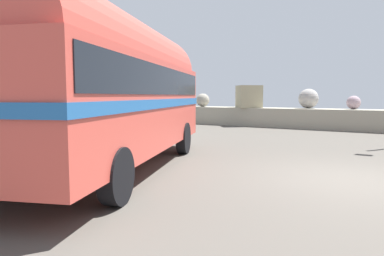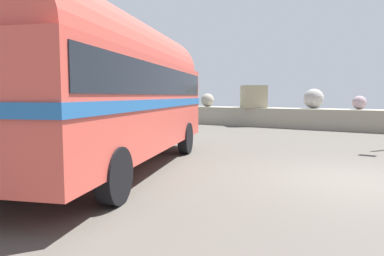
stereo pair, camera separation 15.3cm
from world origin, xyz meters
name	(u,v)px [view 1 (the left image)]	position (x,y,z in m)	size (l,w,h in m)	color
ground	(351,180)	(0.00, 0.00, 0.01)	(32.00, 26.00, 0.02)	#4F4A43
breakwater	(377,117)	(-0.42, 11.81, 0.74)	(31.36, 2.51, 2.45)	gray
vintage_coach	(115,85)	(-4.99, -1.87, 2.05)	(5.36, 8.86, 3.70)	black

